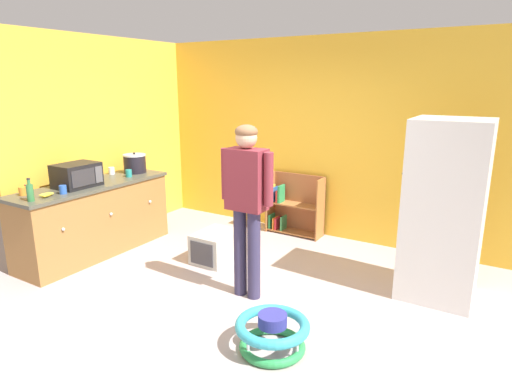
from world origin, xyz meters
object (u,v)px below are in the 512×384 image
Objects in this scene: pet_carrier at (216,246)px; white_cup at (112,171)px; kitchen_counter at (95,218)px; refrigerator at (444,211)px; banana_bunch at (47,194)px; microwave at (77,175)px; baby_walker at (272,332)px; green_glass_bottle at (30,192)px; bookshelf at (293,207)px; orange_cup at (23,191)px; crock_pot at (135,163)px; standing_person at (247,196)px; red_cup at (29,189)px; teal_cup at (129,173)px; blue_cup at (63,190)px.

white_cup is (-1.67, -0.06, 0.77)m from pet_carrier.
refrigerator reaches higher than kitchen_counter.
banana_bunch is (-3.75, -1.71, 0.04)m from refrigerator.
refrigerator is (3.88, 1.04, 0.44)m from kitchen_counter.
baby_walker is at bearing -9.07° from microwave.
green_glass_bottle reaches higher than banana_bunch.
white_cup is at bearing -144.09° from bookshelf.
banana_bunch is (-1.66, -2.63, 0.55)m from bookshelf.
orange_cup is at bearing -125.52° from bookshelf.
microwave is at bearing -87.33° from crock_pot.
crock_pot is (-2.28, 0.73, -0.02)m from standing_person.
microwave is at bearing -162.33° from refrigerator.
green_glass_bottle is (0.14, -0.86, 0.55)m from kitchen_counter.
green_glass_bottle reaches higher than baby_walker.
teal_cup is (0.32, 1.17, 0.00)m from red_cup.
bookshelf is (1.79, 1.97, -0.08)m from kitchen_counter.
green_glass_bottle is 2.59× the size of blue_cup.
green_glass_bottle is at bearing -80.73° from kitchen_counter.
baby_walker is at bearing -119.54° from refrigerator.
microwave is at bearing 73.43° from orange_cup.
orange_cup is (-0.16, -0.77, 0.50)m from kitchen_counter.
blue_cup is (0.01, 0.37, -0.05)m from green_glass_bottle.
teal_cup reaches higher than kitchen_counter.
banana_bunch is at bearing 18.14° from orange_cup.
teal_cup is (0.10, 0.70, -0.09)m from microwave.
green_glass_bottle reaches higher than pet_carrier.
standing_person is 5.67× the size of crock_pot.
red_cup is (-0.22, -0.47, -0.09)m from microwave.
standing_person reaches higher than baby_walker.
pet_carrier is (-0.80, 0.55, -0.86)m from standing_person.
red_cup is 1.00× the size of teal_cup.
pet_carrier is 1.15× the size of microwave.
refrigerator is 2.57m from pet_carrier.
red_cup is at bearing -155.11° from blue_cup.
standing_person is at bearing 18.13° from banana_bunch.
baby_walker is 1.26× the size of microwave.
standing_person is at bearing 13.83° from blue_cup.
banana_bunch is (-2.78, -0.01, 0.77)m from baby_walker.
standing_person reaches higher than white_cup.
bookshelf reaches higher than baby_walker.
orange_cup and white_cup have the same top height.
green_glass_bottle is at bearing -175.82° from baby_walker.
standing_person is 2.23m from banana_bunch.
kitchen_counter is 0.95m from crock_pot.
pet_carrier is 1.55m from teal_cup.
white_cup reaches higher than baby_walker.
red_cup is at bearing 179.08° from banana_bunch.
blue_cup reaches higher than baby_walker.
teal_cup is at bearing 78.14° from orange_cup.
refrigerator reaches higher than teal_cup.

